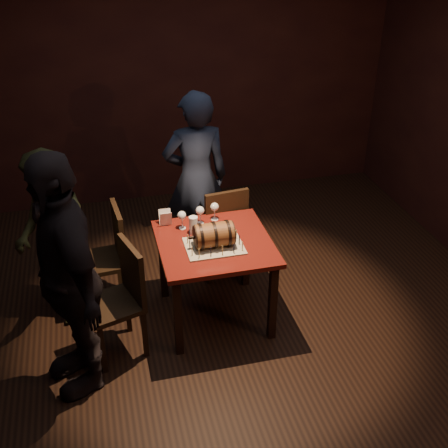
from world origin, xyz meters
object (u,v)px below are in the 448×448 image
object	(u,v)px
chair_left_rear	(109,253)
person_back	(196,179)
chair_left_front	(122,294)
person_left_rear	(52,239)
chair_back	(223,227)
pub_table	(215,253)
wine_glass_left	(182,216)
barrel_cake	(214,235)
wine_glass_mid	(200,211)
wine_glass_right	(215,208)
person_left_front	(67,276)
pint_of_ale	(193,225)

from	to	relation	value
chair_left_rear	person_back	world-z (taller)	person_back
chair_left_front	person_left_rear	size ratio (longest dim) A/B	0.62
chair_back	person_back	xyz separation A→B (m)	(-0.16, 0.39, 0.32)
pub_table	wine_glass_left	size ratio (longest dim) A/B	5.59
chair_back	chair_left_front	distance (m)	1.26
chair_left_front	barrel_cake	bearing A→B (deg)	10.20
wine_glass_mid	wine_glass_right	distance (m)	0.14
wine_glass_mid	wine_glass_left	bearing A→B (deg)	-164.77
wine_glass_right	chair_left_front	size ratio (longest dim) A/B	0.17
barrel_cake	wine_glass_right	distance (m)	0.43
wine_glass_mid	person_left_front	xyz separation A→B (m)	(-1.08, -0.76, 0.05)
wine_glass_left	pint_of_ale	xyz separation A→B (m)	(0.08, -0.10, -0.05)
chair_left_front	person_left_front	bearing A→B (deg)	-145.47
wine_glass_left	person_left_front	bearing A→B (deg)	-141.93
barrel_cake	person_back	size ratio (longest dim) A/B	0.21
pint_of_ale	person_left_front	world-z (taller)	person_left_front
barrel_cake	chair_left_front	distance (m)	0.84
person_back	person_left_front	bearing A→B (deg)	50.45
barrel_cake	chair_left_rear	world-z (taller)	barrel_cake
barrel_cake	pub_table	bearing A→B (deg)	73.84
chair_left_front	person_left_rear	xyz separation A→B (m)	(-0.48, 0.57, 0.22)
pub_table	wine_glass_left	world-z (taller)	wine_glass_left
pub_table	wine_glass_right	world-z (taller)	wine_glass_right
chair_left_front	pint_of_ale	bearing A→B (deg)	30.63
wine_glass_mid	chair_left_front	bearing A→B (deg)	-144.43
chair_back	chair_left_front	bearing A→B (deg)	-141.44
wine_glass_right	person_left_rear	bearing A→B (deg)	178.96
wine_glass_left	wine_glass_right	world-z (taller)	same
chair_left_rear	person_left_rear	world-z (taller)	person_left_rear
chair_back	chair_left_front	size ratio (longest dim) A/B	1.00
wine_glass_right	pint_of_ale	distance (m)	0.28
wine_glass_left	wine_glass_right	xyz separation A→B (m)	(0.29, 0.08, 0.00)
pub_table	chair_left_rear	bearing A→B (deg)	154.38
pub_table	chair_left_rear	xyz separation A→B (m)	(-0.83, 0.40, -0.12)
pub_table	barrel_cake	distance (m)	0.23
barrel_cake	wine_glass_mid	distance (m)	0.38
wine_glass_right	chair_left_rear	size ratio (longest dim) A/B	0.17
wine_glass_left	person_left_front	size ratio (longest dim) A/B	0.09
barrel_cake	wine_glass_right	size ratio (longest dim) A/B	2.23
wine_glass_left	chair_back	size ratio (longest dim) A/B	0.17
wine_glass_left	person_back	world-z (taller)	person_back
pub_table	person_left_rear	xyz separation A→B (m)	(-1.26, 0.36, 0.10)
wine_glass_mid	barrel_cake	bearing A→B (deg)	-85.66
chair_left_rear	person_left_front	world-z (taller)	person_left_front
pub_table	chair_left_rear	world-z (taller)	chair_left_rear
pint_of_ale	wine_glass_right	bearing A→B (deg)	38.40
wine_glass_mid	person_back	size ratio (longest dim) A/B	0.10
pub_table	barrel_cake	world-z (taller)	barrel_cake
person_back	wine_glass_left	bearing A→B (deg)	69.63
pint_of_ale	chair_back	world-z (taller)	chair_back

